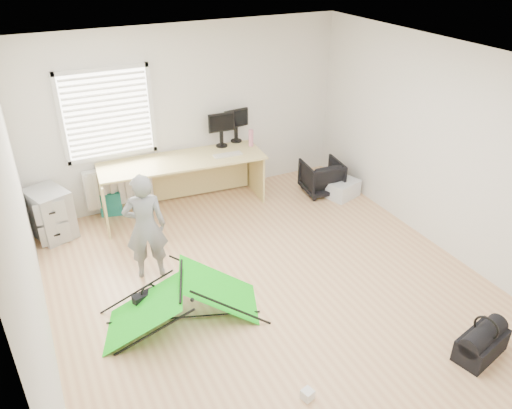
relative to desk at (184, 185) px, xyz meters
name	(u,v)px	position (x,y,z in m)	size (l,w,h in m)	color
ground	(270,287)	(0.29, -2.31, -0.42)	(5.50, 5.50, 0.00)	tan
back_wall	(188,115)	(0.29, 0.44, 0.93)	(5.00, 0.02, 2.70)	silver
window	(108,114)	(-0.91, 0.40, 1.13)	(1.20, 0.06, 1.20)	silver
radiator	(119,185)	(-0.91, 0.36, 0.03)	(1.00, 0.12, 0.60)	silver
desk	(184,185)	(0.00, 0.00, 0.00)	(2.45, 0.78, 0.84)	#D1BE75
filing_cabinet	(50,214)	(-1.93, 0.09, -0.06)	(0.46, 0.61, 0.71)	#A8ABAE
monitor_left	(221,134)	(0.73, 0.22, 0.62)	(0.42, 0.09, 0.40)	black
monitor_right	(236,130)	(1.02, 0.31, 0.62)	(0.41, 0.09, 0.39)	black
keyboard	(228,155)	(0.67, -0.16, 0.43)	(0.43, 0.15, 0.02)	beige
thermos	(251,138)	(1.15, 0.03, 0.55)	(0.07, 0.07, 0.26)	#CD728B
office_chair	(322,177)	(2.20, -0.45, -0.14)	(0.59, 0.61, 0.56)	black
person	(145,227)	(-0.95, -1.41, 0.28)	(0.51, 0.33, 1.39)	gray
kite	(183,300)	(-0.84, -2.39, -0.15)	(1.71, 0.75, 0.53)	#15DA16
storage_crate	(343,189)	(2.43, -0.75, -0.28)	(0.49, 0.35, 0.28)	silver
tote_bag	(111,204)	(-1.07, 0.32, -0.23)	(0.31, 0.14, 0.37)	teal
laptop_bag	(150,301)	(-1.14, -2.09, -0.28)	(0.37, 0.11, 0.28)	black
white_box	(307,395)	(-0.17, -3.93, -0.37)	(0.10, 0.10, 0.10)	silver
duffel_bag	(481,345)	(1.70, -4.24, -0.29)	(0.59, 0.30, 0.26)	black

